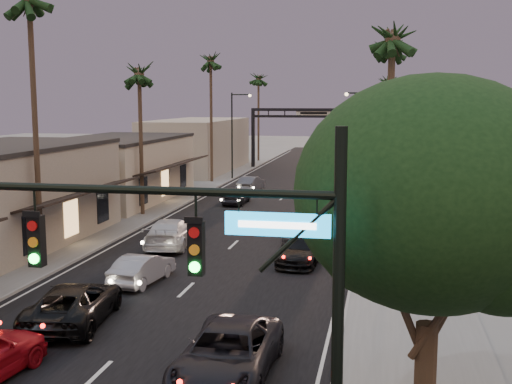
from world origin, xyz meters
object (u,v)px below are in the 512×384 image
at_px(streetlight_left, 235,128).
at_px(curbside_black, 302,250).
at_px(palm_ld, 211,57).
at_px(corner_tree, 436,203).
at_px(traffic_signal, 233,275).
at_px(palm_rb, 390,45).
at_px(streetlight_right, 366,137).
at_px(palm_ra, 393,30).
at_px(palm_rc, 388,79).
at_px(arch, 314,123).
at_px(curbside_near, 228,354).
at_px(oncoming_pickup, 74,303).
at_px(oncoming_silver, 142,269).
at_px(palm_lc, 139,68).
at_px(palm_far, 258,76).

distance_m(streetlight_left, curbside_black, 35.47).
bearing_deg(palm_ld, corner_tree, -69.19).
distance_m(traffic_signal, palm_rb, 40.77).
height_order(streetlight_right, palm_ra, palm_ra).
height_order(streetlight_right, palm_rc, palm_rc).
relative_size(traffic_signal, streetlight_left, 0.95).
height_order(arch, curbside_black, arch).
xyz_separation_m(palm_ra, curbside_near, (-4.66, -13.40, -10.66)).
height_order(streetlight_right, curbside_near, streetlight_right).
relative_size(oncoming_pickup, curbside_near, 0.97).
relative_size(palm_rb, palm_rc, 1.16).
relative_size(corner_tree, palm_ld, 0.62).
bearing_deg(curbside_near, streetlight_left, 103.56).
distance_m(palm_rb, oncoming_pickup, 33.99).
bearing_deg(palm_rc, oncoming_silver, -103.78).
distance_m(arch, curbside_near, 59.72).
bearing_deg(curbside_black, palm_lc, 144.36).
relative_size(traffic_signal, arch, 0.56).
relative_size(streetlight_left, palm_rb, 0.63).
relative_size(oncoming_silver, curbside_black, 0.85).
distance_m(palm_ra, oncoming_silver, 15.90).
distance_m(arch, palm_far, 12.96).
bearing_deg(palm_rb, traffic_signal, -94.16).
xyz_separation_m(palm_far, curbside_black, (12.68, -53.30, -10.75)).
bearing_deg(palm_rb, streetlight_right, 149.24).
bearing_deg(curbside_near, palm_ra, 71.48).
relative_size(palm_ra, curbside_black, 2.75).
bearing_deg(oncoming_pickup, curbside_black, -131.93).
bearing_deg(oncoming_pickup, palm_lc, -82.74).
height_order(streetlight_right, curbside_black, streetlight_right).
bearing_deg(palm_ld, palm_lc, -90.00).
bearing_deg(palm_ld, curbside_near, -74.23).
height_order(arch, palm_rc, palm_rc).
bearing_deg(curbside_black, streetlight_left, 114.14).
bearing_deg(palm_far, palm_lc, -90.41).
xyz_separation_m(arch, palm_far, (-8.30, 8.00, 5.91)).
distance_m(palm_lc, palm_rb, 19.07).
bearing_deg(palm_ld, oncoming_silver, -79.84).
relative_size(arch, palm_rb, 1.07).
bearing_deg(oncoming_silver, arch, -85.63).
distance_m(arch, palm_ld, 18.61).
relative_size(palm_rb, oncoming_pickup, 2.59).
distance_m(arch, curbside_black, 45.76).
xyz_separation_m(palm_far, oncoming_pickup, (5.50, -63.83, -10.68)).
distance_m(corner_tree, curbside_near, 8.22).
height_order(palm_lc, palm_rc, same).
distance_m(streetlight_left, palm_ld, 7.88).
xyz_separation_m(oncoming_pickup, oncoming_silver, (0.53, 5.50, -0.09)).
height_order(oncoming_pickup, curbside_near, curbside_near).
bearing_deg(palm_lc, streetlight_left, 85.63).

